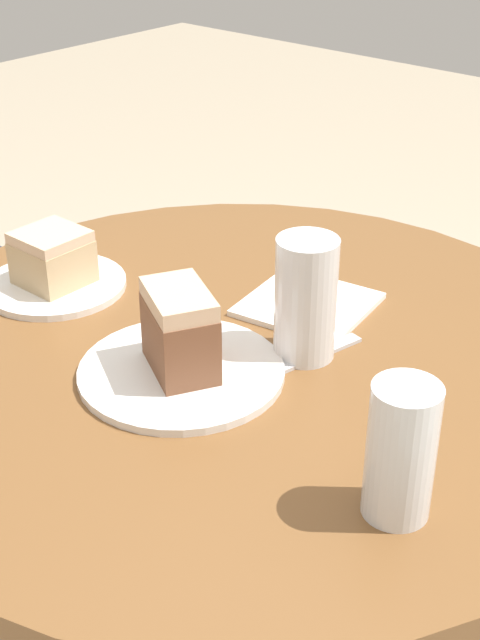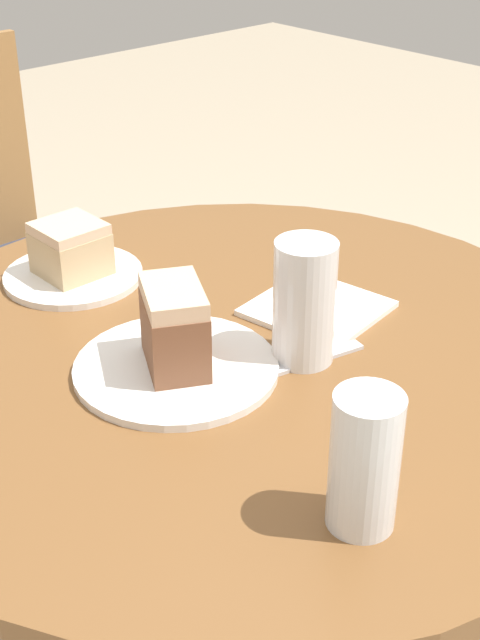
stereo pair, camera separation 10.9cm
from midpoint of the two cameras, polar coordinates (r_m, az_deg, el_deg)
name	(u,v)px [view 2 (the right image)]	position (r m, az deg, el deg)	size (l,w,h in m)	color
table	(240,464)	(1.22, 2.60, -9.28)	(0.95, 0.95, 0.71)	brown
plate_near	(176,368)	(1.06, -1.18, -3.17)	(0.25, 0.25, 0.01)	white
plate_far	(73,275)	(1.29, -8.26, 2.77)	(0.20, 0.20, 0.01)	white
cake_slice_near	(174,327)	(1.03, -1.21, -0.54)	(0.11, 0.12, 0.10)	brown
cake_slice_far	(71,249)	(1.27, -8.39, 4.49)	(0.09, 0.09, 0.08)	tan
glass_lemonade	(304,309)	(1.06, 7.06, 0.61)	(0.08, 0.08, 0.15)	silver
glass_water	(364,467)	(0.83, 11.74, -9.34)	(0.07, 0.07, 0.14)	silver
napkin_stack	(315,307)	(1.20, 7.39, 0.76)	(0.18, 0.18, 0.01)	white
fork	(300,363)	(1.08, 6.75, -2.86)	(0.18, 0.06, 0.00)	silver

